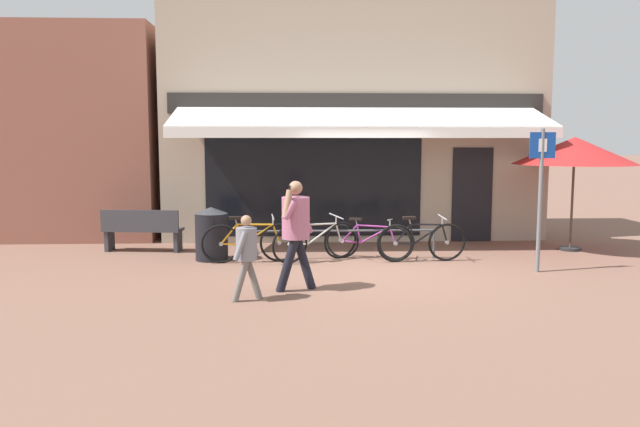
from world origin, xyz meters
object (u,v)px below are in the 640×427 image
object	(u,v)px
bicycle_purple	(368,241)
parking_sign	(541,185)
pedestrian_adult	(296,224)
pedestrian_child	(247,249)
bicycle_orange	(250,242)
litter_bin	(212,233)
bicycle_silver	(316,241)
bicycle_black	(421,241)
cafe_parasol	(575,151)
park_bench	(142,229)

from	to	relation	value
bicycle_purple	parking_sign	distance (m)	3.28
pedestrian_adult	pedestrian_child	bearing A→B (deg)	46.55
bicycle_purple	pedestrian_child	xyz separation A→B (m)	(-2.10, -3.01, 0.38)
bicycle_purple	parking_sign	bearing A→B (deg)	-7.41
bicycle_orange	litter_bin	world-z (taller)	litter_bin
bicycle_silver	bicycle_black	xyz separation A→B (m)	(1.97, -0.13, 0.00)
bicycle_purple	parking_sign	size ratio (longest dim) A/B	0.66
bicycle_purple	pedestrian_child	world-z (taller)	pedestrian_child
cafe_parasol	park_bench	distance (m)	8.95
bicycle_black	pedestrian_child	size ratio (longest dim) A/B	1.39
pedestrian_adult	bicycle_orange	bearing A→B (deg)	-61.58
bicycle_silver	litter_bin	distance (m)	1.98
bicycle_purple	park_bench	world-z (taller)	park_bench
bicycle_silver	litter_bin	xyz separation A→B (m)	(-1.96, 0.24, 0.12)
pedestrian_adult	park_bench	world-z (taller)	pedestrian_adult
litter_bin	parking_sign	bearing A→B (deg)	-13.25
pedestrian_child	cafe_parasol	size ratio (longest dim) A/B	0.50
bicycle_silver	pedestrian_child	xyz separation A→B (m)	(-1.08, -2.81, 0.35)
cafe_parasol	parking_sign	bearing A→B (deg)	-126.16
bicycle_silver	park_bench	bearing A→B (deg)	135.37
bicycle_orange	bicycle_silver	bearing A→B (deg)	-1.38
bicycle_orange	bicycle_silver	distance (m)	1.22
parking_sign	cafe_parasol	xyz separation A→B (m)	(1.52, 2.08, 0.54)
pedestrian_child	parking_sign	world-z (taller)	parking_sign
cafe_parasol	park_bench	world-z (taller)	cafe_parasol
bicycle_black	cafe_parasol	distance (m)	3.89
bicycle_silver	pedestrian_child	world-z (taller)	pedestrian_child
cafe_parasol	pedestrian_adult	bearing A→B (deg)	-150.68
bicycle_black	pedestrian_child	world-z (taller)	pedestrian_child
bicycle_black	pedestrian_child	distance (m)	4.08
bicycle_silver	bicycle_black	distance (m)	1.98
litter_bin	park_bench	bearing A→B (deg)	148.07
bicycle_black	litter_bin	xyz separation A→B (m)	(-3.94, 0.37, 0.12)
park_bench	bicycle_silver	bearing A→B (deg)	-11.89
bicycle_silver	bicycle_purple	bearing A→B (deg)	-15.15
bicycle_orange	bicycle_black	size ratio (longest dim) A/B	1.06
bicycle_orange	bicycle_silver	world-z (taller)	bicycle_orange
bicycle_orange	bicycle_black	bearing A→B (deg)	-6.15
parking_sign	bicycle_silver	bearing A→B (deg)	163.60
bicycle_orange	pedestrian_adult	world-z (taller)	pedestrian_adult
pedestrian_child	park_bench	bearing A→B (deg)	-57.87
pedestrian_adult	parking_sign	world-z (taller)	parking_sign
litter_bin	parking_sign	xyz separation A→B (m)	(5.76, -1.36, 1.00)
bicycle_silver	cafe_parasol	world-z (taller)	cafe_parasol
bicycle_black	cafe_parasol	size ratio (longest dim) A/B	0.69
bicycle_purple	cafe_parasol	bearing A→B (deg)	27.94
pedestrian_child	litter_bin	bearing A→B (deg)	-72.79
pedestrian_child	park_bench	distance (m)	4.68
bicycle_silver	pedestrian_child	distance (m)	3.03
litter_bin	park_bench	size ratio (longest dim) A/B	0.62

